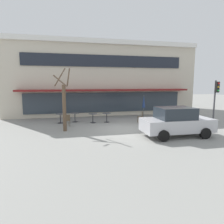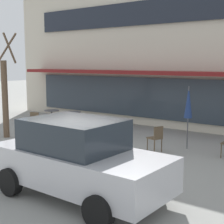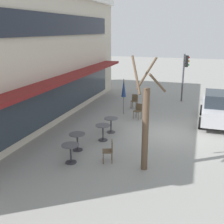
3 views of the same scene
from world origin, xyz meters
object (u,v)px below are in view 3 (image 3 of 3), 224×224
Objects in this scene: cafe_table_mid_patio at (103,130)px; street_tree at (145,124)px; cafe_table_by_tree at (71,151)px; traffic_light_pole at (185,70)px; cafe_table_streetside at (77,139)px; patio_umbrella_green_folded at (124,88)px; parked_sedan at (219,108)px; cafe_chair_1 at (135,100)px; cafe_chair_2 at (138,110)px; cafe_table_near_wall at (111,123)px; cafe_chair_0 at (109,150)px.

street_tree is at bearing -132.57° from cafe_table_mid_patio.
cafe_table_by_tree is 0.22× the size of traffic_light_pole.
cafe_table_by_tree is (-1.17, -0.24, 0.00)m from cafe_table_streetside.
cafe_table_by_tree is at bearing -168.22° from cafe_table_streetside.
parked_sedan is (-0.14, -5.51, -0.75)m from patio_umbrella_green_folded.
cafe_chair_2 is at bearing -161.91° from cafe_chair_1.
cafe_chair_1 is 8.71m from street_tree.
cafe_table_mid_patio is 0.22× the size of traffic_light_pole.
patio_umbrella_green_folded is at bearing -1.67° from cafe_table_by_tree.
cafe_table_by_tree is (-3.71, 0.46, 0.00)m from cafe_table_near_wall.
traffic_light_pole is (2.78, -2.97, 1.77)m from cafe_chair_1.
parked_sedan reaches higher than cafe_table_mid_patio.
cafe_table_near_wall is at bearing -7.13° from cafe_table_by_tree.
parked_sedan reaches higher than cafe_table_near_wall.
street_tree reaches higher than cafe_table_near_wall.
parked_sedan is 5.25m from traffic_light_pole.
cafe_chair_1 is 0.26× the size of traffic_light_pole.
cafe_table_near_wall is 4.95m from cafe_chair_1.
patio_umbrella_green_folded reaches higher than parked_sedan.
street_tree reaches higher than patio_umbrella_green_folded.
cafe_table_near_wall is 3.73m from cafe_table_by_tree.
patio_umbrella_green_folded is at bearing 143.28° from traffic_light_pole.
cafe_table_mid_patio is 3.91m from cafe_chair_2.
parked_sedan is at bearing -23.77° from street_tree.
patio_umbrella_green_folded is 2.47× the size of cafe_chair_0.
cafe_table_by_tree is at bearing 168.81° from cafe_chair_2.
cafe_table_near_wall is 0.85× the size of cafe_chair_0.
cafe_table_mid_patio is 0.18× the size of street_tree.
cafe_table_streetside is 7.53m from cafe_chair_1.
cafe_table_streetside is 1.79m from cafe_chair_0.
cafe_table_near_wall is at bearing 16.76° from cafe_chair_0.
patio_umbrella_green_folded is (7.03, -0.21, 1.11)m from cafe_table_by_tree.
cafe_table_near_wall is 8.49m from traffic_light_pole.
cafe_chair_1 is (8.15, 0.90, 0.00)m from cafe_chair_0.
traffic_light_pole is at bearing 26.11° from parked_sedan.
street_tree is at bearing 176.62° from traffic_light_pole.
cafe_table_streetside is 1.00× the size of cafe_table_by_tree.
cafe_chair_0 is at bearing -154.17° from cafe_table_mid_patio.
cafe_chair_1 is at bearing -0.66° from cafe_table_near_wall.
cafe_chair_0 is at bearing -169.41° from patio_umbrella_green_folded.
cafe_chair_1 is (8.66, -0.52, 0.01)m from cafe_table_by_tree.
parked_sedan is 1.01× the size of street_tree.
cafe_table_near_wall is 0.35× the size of patio_umbrella_green_folded.
cafe_table_streetside and cafe_table_mid_patio have the same top height.
cafe_table_near_wall is at bearing -15.55° from cafe_table_streetside.
street_tree is (-0.81, -3.08, 1.27)m from cafe_table_streetside.
parked_sedan is (6.38, -4.29, 0.35)m from cafe_chair_0.
cafe_chair_2 is 6.36m from street_tree.
cafe_chair_0 is 0.26× the size of traffic_light_pole.
cafe_chair_2 is at bearing -12.31° from cafe_table_mid_patio.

